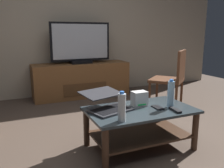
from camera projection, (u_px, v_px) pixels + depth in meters
ground_plane at (130, 152)px, 2.27m from camera, size 7.68×7.68×0.00m
back_wall at (65, 16)px, 4.20m from camera, size 6.40×0.12×2.80m
coffee_table at (140, 121)px, 2.31m from camera, size 1.02×0.59×0.40m
media_cabinet at (81, 80)px, 4.21m from camera, size 1.66×0.49×0.59m
television at (81, 44)px, 4.06m from camera, size 1.03×0.20×0.69m
dining_chair at (172, 77)px, 3.44m from camera, size 0.62×0.62×0.87m
laptop at (107, 103)px, 2.24m from camera, size 0.48×0.49×0.17m
router_box at (139, 99)px, 2.36m from camera, size 0.15×0.11×0.15m
water_bottle_near at (171, 94)px, 2.30m from camera, size 0.06×0.06×0.28m
water_bottle_far at (122, 107)px, 1.93m from camera, size 0.07×0.07×0.25m
cell_phone at (158, 108)px, 2.30m from camera, size 0.08×0.14×0.01m
tv_remote at (175, 110)px, 2.22m from camera, size 0.06×0.16×0.02m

